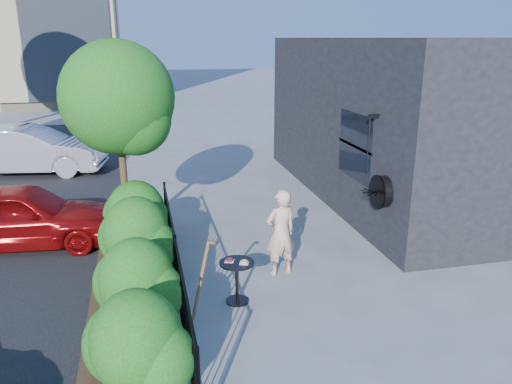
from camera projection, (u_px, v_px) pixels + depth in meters
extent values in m
plane|color=gray|center=(268.00, 288.00, 8.33)|extent=(120.00, 120.00, 0.00)
cube|color=black|center=(429.00, 117.00, 13.11)|extent=(6.00, 9.00, 4.00)
cube|color=black|center=(355.00, 146.00, 10.57)|extent=(0.04, 1.60, 1.40)
cube|color=black|center=(355.00, 146.00, 10.57)|extent=(0.05, 1.70, 0.06)
cylinder|color=black|center=(382.00, 192.00, 9.32)|extent=(0.18, 0.60, 0.60)
cylinder|color=black|center=(377.00, 192.00, 9.30)|extent=(0.03, 0.64, 0.64)
cube|color=black|center=(374.00, 116.00, 9.38)|extent=(0.25, 0.06, 0.06)
cylinder|color=black|center=(368.00, 144.00, 9.53)|extent=(0.02, 0.02, 1.05)
cylinder|color=black|center=(176.00, 267.00, 7.85)|extent=(0.05, 0.05, 1.10)
cylinder|color=black|center=(166.00, 207.00, 10.64)|extent=(0.05, 0.05, 1.10)
cube|color=black|center=(175.00, 237.00, 7.70)|extent=(0.03, 6.00, 0.03)
cube|color=black|center=(178.00, 292.00, 7.98)|extent=(0.03, 6.00, 0.03)
cylinder|color=black|center=(195.00, 375.00, 5.34)|extent=(0.02, 0.02, 1.04)
cylinder|color=black|center=(193.00, 364.00, 5.52)|extent=(0.02, 0.02, 1.04)
cylinder|color=black|center=(191.00, 353.00, 5.71)|extent=(0.02, 0.02, 1.04)
cylinder|color=black|center=(190.00, 343.00, 5.89)|extent=(0.02, 0.02, 1.04)
cylinder|color=black|center=(188.00, 334.00, 6.08)|extent=(0.02, 0.02, 1.04)
cylinder|color=black|center=(186.00, 325.00, 6.27)|extent=(0.02, 0.02, 1.04)
cylinder|color=black|center=(185.00, 317.00, 6.45)|extent=(0.02, 0.02, 1.04)
cylinder|color=black|center=(184.00, 309.00, 6.64)|extent=(0.02, 0.02, 1.04)
cylinder|color=black|center=(182.00, 301.00, 6.82)|extent=(0.02, 0.02, 1.04)
cylinder|color=black|center=(181.00, 294.00, 7.01)|extent=(0.02, 0.02, 1.04)
cylinder|color=black|center=(180.00, 288.00, 7.20)|extent=(0.02, 0.02, 1.04)
cylinder|color=black|center=(179.00, 281.00, 7.38)|extent=(0.02, 0.02, 1.04)
cylinder|color=black|center=(178.00, 275.00, 7.57)|extent=(0.02, 0.02, 1.04)
cylinder|color=black|center=(177.00, 270.00, 7.75)|extent=(0.02, 0.02, 1.04)
cylinder|color=black|center=(176.00, 264.00, 7.94)|extent=(0.02, 0.02, 1.04)
cylinder|color=black|center=(175.00, 259.00, 8.13)|extent=(0.02, 0.02, 1.04)
cylinder|color=black|center=(174.00, 254.00, 8.31)|extent=(0.02, 0.02, 1.04)
cylinder|color=black|center=(173.00, 249.00, 8.50)|extent=(0.02, 0.02, 1.04)
cylinder|color=black|center=(172.00, 245.00, 8.68)|extent=(0.02, 0.02, 1.04)
cylinder|color=black|center=(172.00, 240.00, 8.87)|extent=(0.02, 0.02, 1.04)
cylinder|color=black|center=(171.00, 236.00, 9.06)|extent=(0.02, 0.02, 1.04)
cylinder|color=black|center=(170.00, 232.00, 9.24)|extent=(0.02, 0.02, 1.04)
cylinder|color=black|center=(169.00, 228.00, 9.43)|extent=(0.02, 0.02, 1.04)
cylinder|color=black|center=(169.00, 225.00, 9.62)|extent=(0.02, 0.02, 1.04)
cylinder|color=black|center=(168.00, 221.00, 9.80)|extent=(0.02, 0.02, 1.04)
cylinder|color=black|center=(167.00, 218.00, 9.99)|extent=(0.02, 0.02, 1.04)
cylinder|color=black|center=(167.00, 214.00, 10.17)|extent=(0.02, 0.02, 1.04)
cylinder|color=black|center=(166.00, 211.00, 10.36)|extent=(0.02, 0.02, 1.04)
cylinder|color=black|center=(166.00, 208.00, 10.55)|extent=(0.02, 0.02, 1.04)
cube|color=#382616|center=(133.00, 301.00, 7.85)|extent=(1.30, 6.00, 0.08)
ellipsoid|color=#145915|center=(137.00, 344.00, 5.63)|extent=(1.10, 1.10, 1.24)
ellipsoid|color=#145915|center=(137.00, 280.00, 7.12)|extent=(1.10, 1.10, 1.24)
ellipsoid|color=#145915|center=(136.00, 240.00, 8.51)|extent=(1.10, 1.10, 1.24)
ellipsoid|color=#145915|center=(136.00, 213.00, 9.81)|extent=(1.10, 1.10, 1.24)
cylinder|color=#3F2B19|center=(124.00, 182.00, 10.09)|extent=(0.14, 0.14, 2.40)
sphere|color=#145915|center=(118.00, 101.00, 9.60)|extent=(2.20, 2.20, 2.20)
sphere|color=#145915|center=(135.00, 119.00, 9.58)|extent=(1.43, 1.43, 1.43)
cylinder|color=black|center=(237.00, 263.00, 7.71)|extent=(0.55, 0.55, 0.03)
cylinder|color=black|center=(237.00, 282.00, 7.81)|extent=(0.05, 0.05, 0.65)
cylinder|color=black|center=(237.00, 301.00, 7.90)|extent=(0.36, 0.36, 0.03)
cube|color=white|center=(229.00, 261.00, 7.73)|extent=(0.17, 0.17, 0.01)
cube|color=white|center=(244.00, 263.00, 7.66)|extent=(0.17, 0.17, 0.01)
torus|color=#510D2C|center=(229.00, 260.00, 7.72)|extent=(0.12, 0.12, 0.04)
torus|color=tan|center=(244.00, 262.00, 7.66)|extent=(0.12, 0.12, 0.04)
imported|color=#E3B193|center=(281.00, 233.00, 8.63)|extent=(0.63, 0.49, 1.55)
cylinder|color=brown|center=(201.00, 281.00, 7.01)|extent=(0.31, 0.05, 1.21)
cube|color=gray|center=(190.00, 322.00, 7.16)|extent=(0.08, 0.18, 0.25)
cylinder|color=brown|center=(213.00, 242.00, 6.88)|extent=(0.10, 0.10, 0.05)
imported|color=maroon|center=(20.00, 216.00, 9.85)|extent=(3.87, 1.83, 1.28)
imported|color=#AAAAAF|center=(30.00, 150.00, 15.18)|extent=(4.59, 2.24, 1.45)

